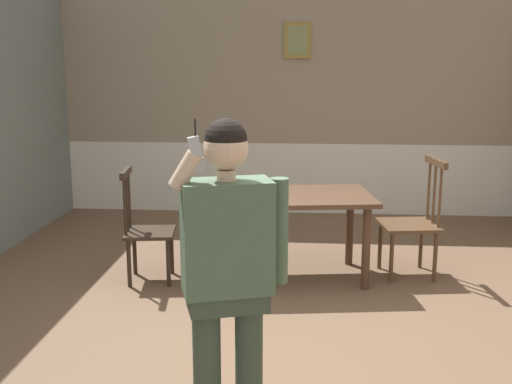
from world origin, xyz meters
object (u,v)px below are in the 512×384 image
object	(u,v)px
chair_near_window	(413,221)
person_figure	(229,262)
chair_by_doorway	(145,229)
dining_table	(281,205)

from	to	relation	value
chair_near_window	person_figure	world-z (taller)	person_figure
chair_by_doorway	person_figure	size ratio (longest dim) A/B	0.61
dining_table	person_figure	bearing A→B (deg)	-93.83
chair_by_doorway	person_figure	world-z (taller)	person_figure
dining_table	chair_near_window	world-z (taller)	chair_near_window
chair_by_doorway	person_figure	xyz separation A→B (m)	(1.00, -2.24, 0.47)
dining_table	chair_by_doorway	distance (m)	1.19
chair_near_window	person_figure	distance (m)	2.92
dining_table	chair_near_window	distance (m)	1.19
person_figure	dining_table	bearing A→B (deg)	-111.13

